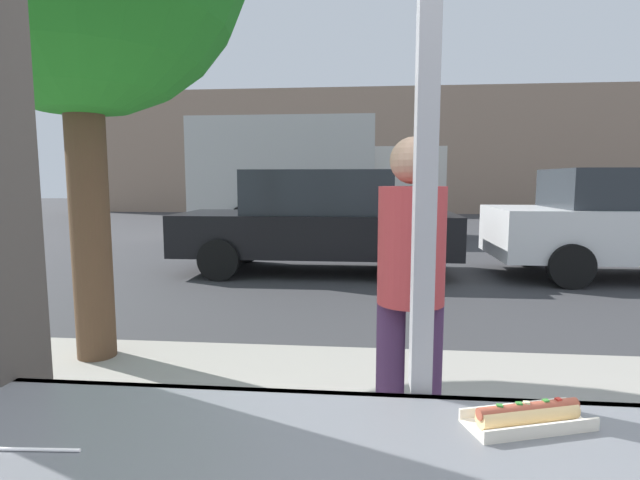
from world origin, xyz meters
The scene contains 9 objects.
ground_plane centered at (0.00, 8.00, 0.00)m, with size 60.00×60.00×0.00m, color #38383A.
sidewalk_strip centered at (0.00, 1.60, 0.05)m, with size 16.00×2.80×0.10m, color #9E998E.
window_wall centered at (0.00, 0.08, 1.84)m, with size 2.88×0.20×2.90m.
building_facade_far centered at (0.00, 22.27, 2.83)m, with size 28.00×1.20×5.67m, color gray.
hotdog_tray_near centered at (0.21, -0.10, 1.04)m, with size 0.28×0.18×0.05m.
loose_straw centered at (-0.77, -0.29, 1.02)m, with size 0.01×0.01×0.19m, color white.
parked_car_black centered at (-0.96, 7.00, 0.85)m, with size 4.54×1.89×1.69m.
box_truck centered at (-1.70, 12.32, 1.68)m, with size 6.56×2.44×3.14m.
pedestrian centered at (0.08, 1.24, 1.03)m, with size 0.32×0.32×1.63m.
Camera 1 is at (-0.13, -1.12, 1.53)m, focal length 27.79 mm.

